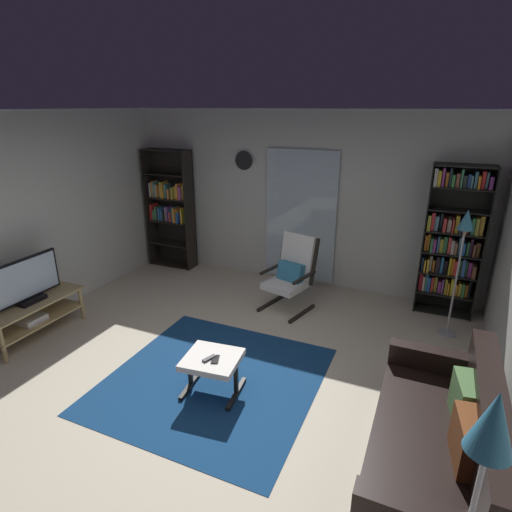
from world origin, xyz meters
TOP-DOWN VIEW (x-y plane):
  - ground_plane at (0.00, 0.00)m, footprint 7.02×7.02m
  - wall_back at (0.00, 2.90)m, footprint 5.60×0.06m
  - wall_left at (-2.70, 0.00)m, footprint 0.06×6.00m
  - glass_door_panel at (0.03, 2.83)m, footprint 1.10×0.01m
  - area_rug at (0.05, 0.05)m, footprint 2.06×2.08m
  - tv_stand at (-2.36, -0.05)m, footprint 0.49×1.21m
  - television at (-2.36, -0.04)m, footprint 0.20×0.86m
  - bookshelf_near_tv at (-2.20, 2.66)m, footprint 0.80×0.30m
  - bookshelf_near_sofa at (2.14, 2.63)m, footprint 0.72×0.30m
  - leather_sofa at (2.15, -0.32)m, footprint 0.83×1.82m
  - lounge_armchair at (0.22, 1.92)m, footprint 0.71×0.77m
  - ottoman at (0.13, -0.10)m, footprint 0.57×0.54m
  - tv_remote at (0.13, -0.14)m, footprint 0.09×0.15m
  - cell_phone at (0.18, -0.13)m, footprint 0.11×0.16m
  - floor_lamp_by_sofa at (2.20, -1.50)m, footprint 0.22×0.22m
  - floor_lamp_by_shelf at (2.22, 2.00)m, footprint 0.22×0.22m
  - wall_clock at (-0.90, 2.82)m, footprint 0.29×0.03m

SIDE VIEW (x-z plane):
  - ground_plane at x=0.00m, z-range 0.00..0.00m
  - area_rug at x=0.05m, z-range 0.00..0.01m
  - tv_stand at x=-2.36m, z-range 0.07..0.53m
  - leather_sofa at x=2.15m, z-range -0.11..0.73m
  - ottoman at x=0.13m, z-range 0.13..0.51m
  - cell_phone at x=0.18m, z-range 0.39..0.40m
  - tv_remote at x=0.13m, z-range 0.39..0.40m
  - lounge_armchair at x=0.22m, z-range 0.02..1.05m
  - television at x=-2.36m, z-range 0.43..0.98m
  - bookshelf_near_sofa at x=2.14m, z-range 0.01..1.99m
  - bookshelf_near_tv at x=-2.20m, z-range 0.05..2.03m
  - glass_door_panel at x=0.03m, z-range 0.05..2.05m
  - floor_lamp_by_shelf at x=2.22m, z-range 0.45..2.01m
  - wall_back at x=0.00m, z-range 0.00..2.60m
  - wall_left at x=-2.70m, z-range 0.00..2.60m
  - floor_lamp_by_sofa at x=2.20m, z-range 0.49..2.13m
  - wall_clock at x=-0.90m, z-range 1.71..2.00m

